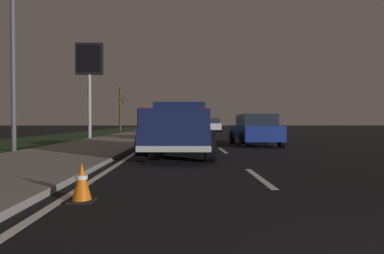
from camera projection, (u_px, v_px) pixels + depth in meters
The scene contains 13 objects.
ground at pixel (202, 135), 28.66m from camera, with size 144.00×144.00×0.00m, color black.
sidewalk_shoulder at pixel (138, 134), 28.53m from camera, with size 108.00×4.00×0.12m, color gray.
grass_verge at pixel (81, 135), 28.41m from camera, with size 108.00×6.00×0.01m, color #1E3819.
lane_markings at pixel (174, 134), 30.75m from camera, with size 108.00×3.54×0.01m.
pickup_truck at pixel (179, 127), 11.27m from camera, with size 5.49×2.41×1.87m.
sedan_green at pixel (181, 126), 30.29m from camera, with size 4.40×2.03×1.54m.
sedan_blue at pixel (255, 129), 16.10m from camera, with size 4.41×2.04×1.54m.
sedan_black at pixel (184, 128), 19.99m from camera, with size 4.41×2.04×1.54m.
sedan_white at pixel (211, 125), 37.00m from camera, with size 4.42×2.06×1.54m.
gas_price_sign at pixel (89, 67), 22.51m from camera, with size 0.27×1.90×6.66m.
street_light_near at pixel (21, 35), 12.70m from camera, with size 0.36×1.97×7.56m.
bare_tree_far at pixel (120, 108), 39.71m from camera, with size 2.02×1.43×5.39m.
traffic_cone_near at pixel (82, 182), 4.73m from camera, with size 0.36×0.36×0.58m.
Camera 1 is at (-1.62, 1.56, 1.17)m, focal length 30.25 mm.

